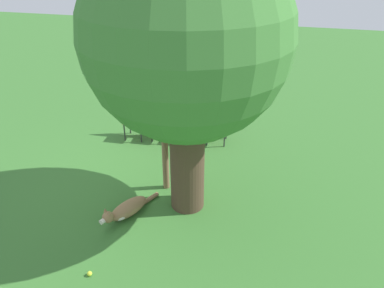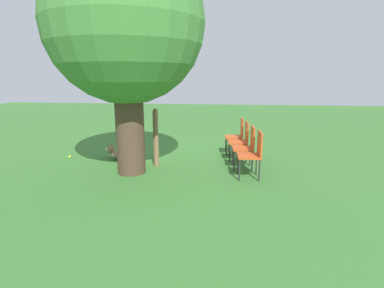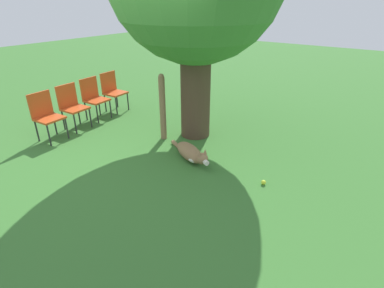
# 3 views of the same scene
# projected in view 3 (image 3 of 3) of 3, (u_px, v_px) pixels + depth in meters

# --- Properties ---
(ground_plane) EXTENTS (30.00, 30.00, 0.00)m
(ground_plane) POSITION_uv_depth(u_px,v_px,m) (149.00, 152.00, 5.25)
(ground_plane) COLOR #38702D
(dog) EXTENTS (1.12, 0.63, 0.35)m
(dog) POSITION_uv_depth(u_px,v_px,m) (191.00, 153.00, 4.93)
(dog) COLOR olive
(dog) RESTS_ON ground_plane
(fence_post) EXTENTS (0.11, 0.11, 1.24)m
(fence_post) POSITION_uv_depth(u_px,v_px,m) (163.00, 107.00, 5.48)
(fence_post) COLOR #846647
(fence_post) RESTS_ON ground_plane
(red_chair_0) EXTENTS (0.44, 0.46, 0.90)m
(red_chair_0) POSITION_uv_depth(u_px,v_px,m) (46.00, 113.00, 5.51)
(red_chair_0) COLOR #D14C1E
(red_chair_0) RESTS_ON ground_plane
(red_chair_1) EXTENTS (0.44, 0.46, 0.90)m
(red_chair_1) POSITION_uv_depth(u_px,v_px,m) (72.00, 104.00, 5.99)
(red_chair_1) COLOR #D14C1E
(red_chair_1) RESTS_ON ground_plane
(red_chair_2) EXTENTS (0.44, 0.46, 0.90)m
(red_chair_2) POSITION_uv_depth(u_px,v_px,m) (94.00, 96.00, 6.48)
(red_chair_2) COLOR #D14C1E
(red_chair_2) RESTS_ON ground_plane
(red_chair_3) EXTENTS (0.44, 0.46, 0.90)m
(red_chair_3) POSITION_uv_depth(u_px,v_px,m) (113.00, 89.00, 6.97)
(red_chair_3) COLOR #D14C1E
(red_chair_3) RESTS_ON ground_plane
(tennis_ball) EXTENTS (0.07, 0.07, 0.07)m
(tennis_ball) POSITION_uv_depth(u_px,v_px,m) (264.00, 182.00, 4.32)
(tennis_ball) COLOR #CCE033
(tennis_ball) RESTS_ON ground_plane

